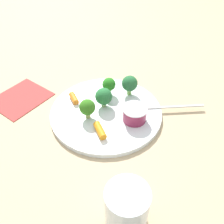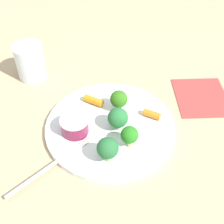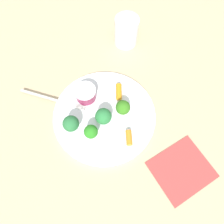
# 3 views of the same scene
# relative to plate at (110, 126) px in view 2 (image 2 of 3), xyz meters

# --- Properties ---
(ground_plane) EXTENTS (2.40, 2.40, 0.00)m
(ground_plane) POSITION_rel_plate_xyz_m (0.00, 0.00, -0.01)
(ground_plane) COLOR tan
(plate) EXTENTS (0.28, 0.28, 0.01)m
(plate) POSITION_rel_plate_xyz_m (0.00, 0.00, 0.00)
(plate) COLOR white
(plate) RESTS_ON ground_plane
(sauce_cup) EXTENTS (0.06, 0.06, 0.04)m
(sauce_cup) POSITION_rel_plate_xyz_m (-0.00, -0.08, 0.02)
(sauce_cup) COLOR maroon
(sauce_cup) RESTS_ON plate
(broccoli_floret_0) EXTENTS (0.04, 0.04, 0.06)m
(broccoli_floret_0) POSITION_rel_plate_xyz_m (0.09, -0.03, 0.04)
(broccoli_floret_0) COLOR #82C359
(broccoli_floret_0) RESTS_ON plate
(broccoli_floret_1) EXTENTS (0.04, 0.04, 0.05)m
(broccoli_floret_1) POSITION_rel_plate_xyz_m (0.01, 0.01, 0.04)
(broccoli_floret_1) COLOR #83B16C
(broccoli_floret_1) RESTS_ON plate
(broccoli_floret_2) EXTENTS (0.04, 0.04, 0.05)m
(broccoli_floret_2) POSITION_rel_plate_xyz_m (-0.04, 0.03, 0.04)
(broccoli_floret_2) COLOR #95B159
(broccoli_floret_2) RESTS_ON plate
(broccoli_floret_3) EXTENTS (0.04, 0.04, 0.05)m
(broccoli_floret_3) POSITION_rel_plate_xyz_m (0.06, 0.02, 0.04)
(broccoli_floret_3) COLOR #99AA61
(broccoli_floret_3) RESTS_ON plate
(carrot_stick_0) EXTENTS (0.04, 0.05, 0.02)m
(carrot_stick_0) POSITION_rel_plate_xyz_m (-0.07, -0.02, 0.01)
(carrot_stick_0) COLOR orange
(carrot_stick_0) RESTS_ON plate
(carrot_stick_1) EXTENTS (0.04, 0.04, 0.02)m
(carrot_stick_1) POSITION_rel_plate_xyz_m (0.00, 0.09, 0.01)
(carrot_stick_1) COLOR orange
(carrot_stick_1) RESTS_ON plate
(fork) EXTENTS (0.10, 0.18, 0.00)m
(fork) POSITION_rel_plate_xyz_m (0.07, -0.13, 0.01)
(fork) COLOR #BABBB3
(fork) RESTS_ON plate
(drinking_glass) EXTENTS (0.07, 0.07, 0.09)m
(drinking_glass) POSITION_rel_plate_xyz_m (-0.23, -0.15, 0.04)
(drinking_glass) COLOR silver
(drinking_glass) RESTS_ON ground_plane
(napkin) EXTENTS (0.16, 0.15, 0.00)m
(napkin) POSITION_rel_plate_xyz_m (-0.04, 0.24, -0.00)
(napkin) COLOR #B03B37
(napkin) RESTS_ON ground_plane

